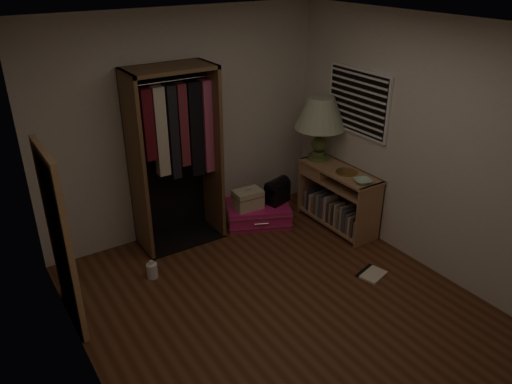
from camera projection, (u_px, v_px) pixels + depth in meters
ground at (284, 310)px, 4.78m from camera, size 4.00×4.00×0.00m
room_walls at (292, 163)px, 4.20m from camera, size 3.52×4.02×2.60m
console_bookshelf at (335, 195)px, 6.16m from camera, size 0.42×1.12×0.75m
open_wardrobe at (175, 144)px, 5.49m from camera, size 0.95×0.50×2.05m
floor_mirror at (60, 240)px, 4.33m from camera, size 0.06×0.80×1.70m
pink_suitcase at (258, 213)px, 6.31m from camera, size 0.96×0.85×0.24m
train_case at (248, 199)px, 6.12m from camera, size 0.36×0.26×0.25m
black_bag at (277, 190)px, 6.24m from camera, size 0.34×0.27×0.32m
table_lamp at (321, 114)px, 6.03m from camera, size 0.74×0.74×0.79m
brass_tray at (347, 172)px, 5.88m from camera, size 0.26×0.26×0.01m
ceramic_bowl at (363, 181)px, 5.61m from camera, size 0.24×0.24×0.05m
white_jug at (152, 270)px, 5.24m from camera, size 0.14×0.14×0.20m
floor_book at (371, 273)px, 5.31m from camera, size 0.33×0.29×0.03m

